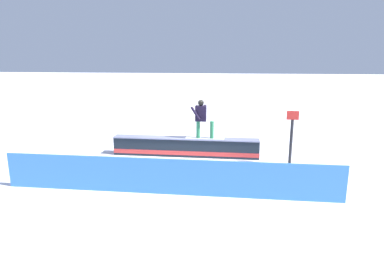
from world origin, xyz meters
name	(u,v)px	position (x,y,z in m)	size (l,w,h in m)	color
ground_plane	(185,156)	(0.00, 0.00, 0.00)	(120.00, 120.00, 0.00)	white
grind_box	(185,148)	(0.00, 0.00, 0.33)	(5.54, 0.49, 0.72)	black
snowboarder	(202,118)	(-0.63, 0.00, 1.51)	(1.46, 0.42, 1.45)	silver
safety_fence	(168,177)	(0.00, 3.49, 0.51)	(9.39, 0.06, 1.02)	#3A7CDE
trail_marker	(291,137)	(-3.76, 0.70, 1.04)	(0.40, 0.10, 1.94)	#262628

